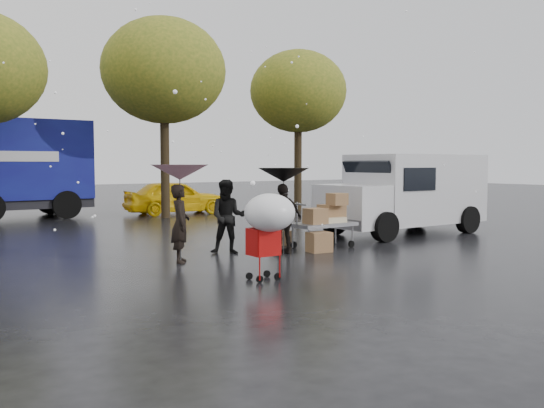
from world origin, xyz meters
TOP-DOWN VIEW (x-y plane):
  - ground at (0.00, 0.00)m, footprint 90.00×90.00m
  - person_pink at (-1.19, 1.07)m, footprint 0.58×0.67m
  - person_middle at (0.14, 1.50)m, footprint 0.99×0.95m
  - person_black at (1.12, 0.80)m, footprint 0.91×0.41m
  - umbrella_pink at (-1.19, 1.07)m, footprint 1.13×1.13m
  - umbrella_black at (1.12, 0.80)m, footprint 1.11×1.11m
  - vendor_cart at (2.46, 0.99)m, footprint 1.52×0.80m
  - shopping_cart at (-0.81, -1.45)m, footprint 0.84×0.84m
  - white_van at (6.13, 1.86)m, footprint 4.91×2.18m
  - box_ground_near at (1.92, 0.56)m, footprint 0.54×0.45m
  - box_ground_far at (1.87, 1.96)m, footprint 0.46×0.37m
  - yellow_taxi at (3.46, 11.22)m, footprint 4.01×1.94m
  - tree_row at (-0.47, 10.00)m, footprint 21.60×4.40m

SIDE VIEW (x-z plane):
  - ground at x=0.00m, z-range 0.00..0.00m
  - box_ground_far at x=1.87m, z-range 0.00..0.34m
  - box_ground_near at x=1.92m, z-range 0.00..0.44m
  - yellow_taxi at x=3.46m, z-range 0.00..1.32m
  - vendor_cart at x=2.46m, z-range 0.09..1.36m
  - person_black at x=1.12m, z-range 0.00..1.53m
  - person_pink at x=-1.19m, z-range 0.00..1.55m
  - person_middle at x=0.14m, z-range 0.00..1.61m
  - shopping_cart at x=-0.81m, z-range 0.33..1.80m
  - white_van at x=6.13m, z-range 0.06..2.26m
  - umbrella_black at x=1.12m, z-range 0.78..2.64m
  - umbrella_pink at x=-1.19m, z-range 0.81..2.75m
  - tree_row at x=-0.47m, z-range 1.46..8.58m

